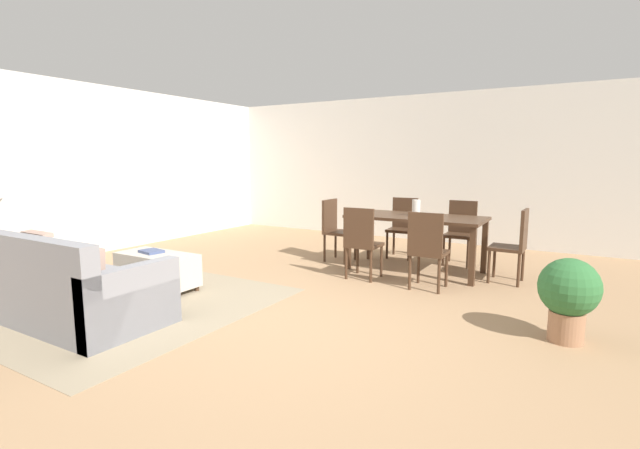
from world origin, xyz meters
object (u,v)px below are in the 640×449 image
(dining_chair_near_right, at_px, (427,246))
(dining_chair_far_right, at_px, (461,229))
(dining_table, at_px, (416,223))
(ottoman_table, at_px, (157,269))
(dining_chair_head_west, at_px, (335,226))
(dining_chair_near_left, at_px, (362,239))
(book_on_ottoman, at_px, (151,251))
(vase_centerpiece, at_px, (416,208))
(dining_chair_far_left, at_px, (403,224))
(potted_plant, at_px, (569,293))
(dining_chair_head_east, at_px, (515,242))
(couch, at_px, (61,288))

(dining_chair_near_right, distance_m, dining_chair_far_right, 1.57)
(dining_table, bearing_deg, ottoman_table, -133.69)
(dining_chair_far_right, xyz_separation_m, dining_chair_head_west, (-1.68, -0.73, 0.00))
(dining_chair_far_right, bearing_deg, dining_chair_near_left, -119.51)
(dining_chair_near_left, xyz_separation_m, book_on_ottoman, (-1.94, -1.63, -0.07))
(dining_chair_near_left, bearing_deg, dining_chair_near_right, -3.31)
(ottoman_table, xyz_separation_m, vase_centerpiece, (2.30, 2.39, 0.62))
(dining_table, relative_size, dining_chair_near_right, 1.95)
(dining_chair_far_left, xyz_separation_m, potted_plant, (2.36, -2.49, -0.11))
(vase_centerpiece, bearing_deg, dining_chair_far_left, 120.51)
(book_on_ottoman, bearing_deg, dining_chair_head_east, 33.80)
(dining_chair_near_left, height_order, dining_chair_far_right, same)
(dining_chair_far_right, bearing_deg, book_on_ottoman, -131.65)
(ottoman_table, distance_m, dining_chair_far_right, 4.17)
(couch, bearing_deg, dining_chair_head_west, 73.76)
(couch, relative_size, dining_chair_far_left, 2.29)
(dining_chair_far_right, bearing_deg, couch, -122.40)
(dining_table, relative_size, potted_plant, 2.53)
(dining_chair_far_right, distance_m, potted_plant, 2.85)
(ottoman_table, bearing_deg, dining_chair_near_right, 30.18)
(dining_chair_near_left, bearing_deg, dining_chair_head_east, 25.35)
(dining_chair_head_east, xyz_separation_m, dining_chair_head_west, (-2.50, -0.00, 0.00))
(dining_chair_far_right, bearing_deg, dining_table, -119.40)
(ottoman_table, relative_size, dining_chair_far_left, 1.06)
(dining_chair_near_right, bearing_deg, dining_chair_far_left, 118.87)
(dining_chair_head_east, bearing_deg, dining_table, -178.77)
(dining_table, distance_m, dining_chair_far_left, 0.94)
(vase_centerpiece, bearing_deg, book_on_ottoman, -134.86)
(ottoman_table, height_order, dining_chair_head_east, dining_chair_head_east)
(dining_table, distance_m, dining_chair_near_left, 0.90)
(dining_chair_near_right, height_order, dining_chair_far_right, same)
(dining_table, bearing_deg, dining_chair_near_left, -119.62)
(dining_chair_near_left, height_order, dining_chair_head_west, same)
(dining_chair_far_left, distance_m, dining_chair_head_west, 1.10)
(dining_table, bearing_deg, dining_chair_far_right, 60.60)
(couch, bearing_deg, vase_centerpiece, 56.91)
(dining_chair_far_right, bearing_deg, dining_chair_far_left, 177.16)
(couch, height_order, dining_chair_far_right, dining_chair_far_right)
(potted_plant, bearing_deg, dining_chair_far_left, 133.56)
(couch, xyz_separation_m, dining_chair_far_left, (1.82, 4.32, 0.23))
(vase_centerpiece, bearing_deg, dining_table, 105.34)
(book_on_ottoman, bearing_deg, dining_chair_far_right, 48.35)
(dining_chair_head_east, bearing_deg, potted_plant, -69.38)
(dining_chair_far_right, xyz_separation_m, book_on_ottoman, (-2.80, -3.15, -0.07))
(dining_chair_head_east, bearing_deg, dining_chair_far_left, 155.89)
(dining_chair_far_left, distance_m, potted_plant, 3.43)
(couch, height_order, dining_chair_near_left, dining_chair_near_left)
(dining_table, xyz_separation_m, book_on_ottoman, (-2.38, -2.40, -0.22))
(dining_chair_near_left, distance_m, dining_chair_far_right, 1.75)
(ottoman_table, distance_m, potted_plant, 4.25)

